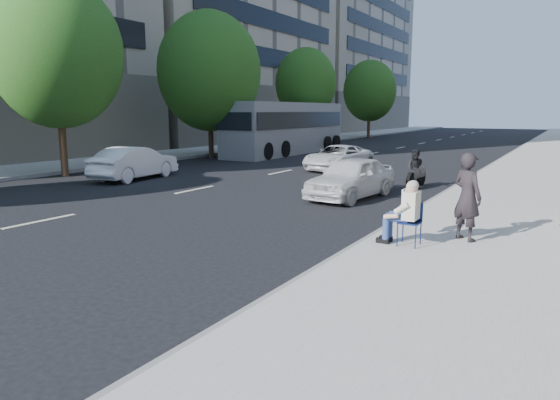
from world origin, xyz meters
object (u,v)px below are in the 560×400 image
Objects in this scene: white_sedan_near at (351,177)px; seated_protester at (405,209)px; pedestrian_woman at (467,197)px; white_sedan_mid at (135,163)px; motorcycle at (416,171)px; bus at (287,128)px; white_sedan_far at (338,158)px.

seated_protester is at bearing -51.52° from white_sedan_near.
white_sedan_mid is at bearing 15.25° from pedestrian_woman.
pedestrian_woman is at bearing -63.79° from motorcycle.
bus is at bearing 132.76° from white_sedan_near.
pedestrian_woman is at bearing -52.18° from bus.
white_sedan_near is at bearing -13.52° from pedestrian_woman.
white_sedan_far is (5.80, 7.33, -0.09)m from white_sedan_mid.
seated_protester reaches higher than white_sedan_far.
pedestrian_woman is 8.08m from motorcycle.
white_sedan_near is at bearing -54.40° from bus.
white_sedan_far is (-6.94, 12.24, -0.29)m from seated_protester.
motorcycle is at bearing -33.13° from white_sedan_far.
motorcycle reaches higher than white_sedan_far.
bus is at bearing 139.77° from white_sedan_far.
white_sedan_far is at bearing -23.65° from pedestrian_woman.
pedestrian_woman reaches higher than white_sedan_far.
motorcycle is 15.79m from bus.
white_sedan_far is 6.13m from motorcycle.
motorcycle is (-2.14, 8.42, -0.24)m from seated_protester.
white_sedan_far is at bearing -46.73° from bus.
seated_protester is at bearing 152.30° from white_sedan_mid.
pedestrian_woman is 23.35m from bus.
white_sedan_far is at bearing 119.56° from seated_protester.
bus reaches higher than seated_protester.
white_sedan_near is 0.96× the size of white_sedan_mid.
bus is at bearing -19.83° from pedestrian_woman.
pedestrian_woman is 0.88× the size of motorcycle.
seated_protester is 13.65m from white_sedan_mid.
pedestrian_woman is 6.11m from white_sedan_near.
white_sedan_near is (-3.35, 5.27, -0.21)m from seated_protester.
white_sedan_mid is (-13.72, 3.93, -0.39)m from pedestrian_woman.
white_sedan_far is at bearing 144.95° from motorcycle.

